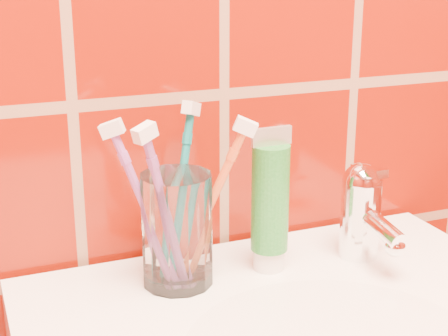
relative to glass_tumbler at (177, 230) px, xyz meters
name	(u,v)px	position (x,y,z in m)	size (l,w,h in m)	color
glass_tumbler	(177,230)	(0.00, 0.00, 0.00)	(0.08, 0.08, 0.13)	white
toothpaste_tube	(270,204)	(0.11, -0.01, 0.02)	(0.05, 0.04, 0.17)	white
faucet	(363,208)	(0.23, -0.02, 0.00)	(0.05, 0.11, 0.12)	white
toothbrush_0	(211,202)	(0.04, 0.00, 0.03)	(0.09, 0.05, 0.19)	#C65422
toothbrush_1	(145,208)	(-0.03, 0.00, 0.03)	(0.08, 0.05, 0.20)	#934EA7
toothbrush_2	(166,211)	(-0.02, -0.02, 0.03)	(0.07, 0.05, 0.20)	#7B4089
toothbrush_3	(180,192)	(0.01, 0.03, 0.03)	(0.07, 0.07, 0.20)	#0D6D73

